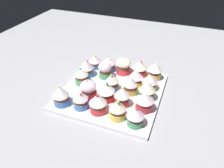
# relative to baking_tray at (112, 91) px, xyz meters

# --- Properties ---
(ground_plane) EXTENTS (1.80, 1.80, 0.03)m
(ground_plane) POSITION_rel_baking_tray_xyz_m (0.00, 0.00, -0.02)
(ground_plane) COLOR #9E9EA3
(baking_tray) EXTENTS (0.39, 0.39, 0.01)m
(baking_tray) POSITION_rel_baking_tray_xyz_m (0.00, 0.00, 0.00)
(baking_tray) COLOR silver
(baking_tray) RESTS_ON ground_plane
(cupcake_0) EXTENTS (0.06, 0.06, 0.08)m
(cupcake_0) POSITION_rel_baking_tray_xyz_m (-0.14, -0.14, 0.05)
(cupcake_0) COLOR #EFC651
(cupcake_0) RESTS_ON baking_tray
(cupcake_1) EXTENTS (0.06, 0.06, 0.08)m
(cupcake_1) POSITION_rel_baking_tray_xyz_m (-0.07, -0.14, 0.04)
(cupcake_1) COLOR #D1333D
(cupcake_1) RESTS_ON baking_tray
(cupcake_2) EXTENTS (0.07, 0.07, 0.07)m
(cupcake_2) POSITION_rel_baking_tray_xyz_m (0.00, -0.14, 0.04)
(cupcake_2) COLOR #D1333D
(cupcake_2) RESTS_ON baking_tray
(cupcake_3) EXTENTS (0.06, 0.06, 0.06)m
(cupcake_3) POSITION_rel_baking_tray_xyz_m (0.07, -0.14, 0.04)
(cupcake_3) COLOR #477AC6
(cupcake_3) RESTS_ON baking_tray
(cupcake_4) EXTENTS (0.06, 0.06, 0.07)m
(cupcake_4) POSITION_rel_baking_tray_xyz_m (0.14, -0.14, 0.04)
(cupcake_4) COLOR #477AC6
(cupcake_4) RESTS_ON baking_tray
(cupcake_5) EXTENTS (0.06, 0.06, 0.07)m
(cupcake_5) POSITION_rel_baking_tray_xyz_m (-0.14, -0.06, 0.04)
(cupcake_5) COLOR #EFC651
(cupcake_5) RESTS_ON baking_tray
(cupcake_6) EXTENTS (0.06, 0.06, 0.07)m
(cupcake_6) POSITION_rel_baking_tray_xyz_m (-0.08, -0.07, 0.04)
(cupcake_6) COLOR #EFC651
(cupcake_6) RESTS_ON baking_tray
(cupcake_7) EXTENTS (0.06, 0.06, 0.07)m
(cupcake_7) POSITION_rel_baking_tray_xyz_m (0.06, -0.08, 0.04)
(cupcake_7) COLOR #4C9E6B
(cupcake_7) RESTS_ON baking_tray
(cupcake_8) EXTENTS (0.06, 0.06, 0.08)m
(cupcake_8) POSITION_rel_baking_tray_xyz_m (0.14, -0.06, 0.04)
(cupcake_8) COLOR #477AC6
(cupcake_8) RESTS_ON baking_tray
(cupcake_9) EXTENTS (0.06, 0.06, 0.08)m
(cupcake_9) POSITION_rel_baking_tray_xyz_m (-0.14, -0.00, 0.05)
(cupcake_9) COLOR #4C9E6B
(cupcake_9) RESTS_ON baking_tray
(cupcake_10) EXTENTS (0.05, 0.05, 0.08)m
(cupcake_10) POSITION_rel_baking_tray_xyz_m (-0.07, -0.01, 0.05)
(cupcake_10) COLOR #EFC651
(cupcake_10) RESTS_ON baking_tray
(cupcake_11) EXTENTS (0.05, 0.05, 0.08)m
(cupcake_11) POSITION_rel_baking_tray_xyz_m (-0.00, 0.00, 0.04)
(cupcake_11) COLOR #477AC6
(cupcake_11) RESTS_ON baking_tray
(cupcake_12) EXTENTS (0.06, 0.06, 0.08)m
(cupcake_12) POSITION_rel_baking_tray_xyz_m (0.13, -0.00, 0.04)
(cupcake_12) COLOR #4C9E6B
(cupcake_12) RESTS_ON baking_tray
(cupcake_13) EXTENTS (0.07, 0.07, 0.07)m
(cupcake_13) POSITION_rel_baking_tray_xyz_m (-0.15, 0.06, 0.04)
(cupcake_13) COLOR #D1333D
(cupcake_13) RESTS_ON baking_tray
(cupcake_14) EXTENTS (0.06, 0.06, 0.08)m
(cupcake_14) POSITION_rel_baking_tray_xyz_m (-0.07, 0.07, 0.05)
(cupcake_14) COLOR #D1333D
(cupcake_14) RESTS_ON baking_tray
(cupcake_15) EXTENTS (0.07, 0.07, 0.08)m
(cupcake_15) POSITION_rel_baking_tray_xyz_m (-0.00, 0.06, 0.05)
(cupcake_15) COLOR #D1333D
(cupcake_15) RESTS_ON baking_tray
(cupcake_16) EXTENTS (0.06, 0.06, 0.07)m
(cupcake_16) POSITION_rel_baking_tray_xyz_m (0.07, 0.07, 0.04)
(cupcake_16) COLOR #D1333D
(cupcake_16) RESTS_ON baking_tray
(cupcake_17) EXTENTS (0.06, 0.06, 0.07)m
(cupcake_17) POSITION_rel_baking_tray_xyz_m (-0.14, 0.15, 0.04)
(cupcake_17) COLOR #4C9E6B
(cupcake_17) RESTS_ON baking_tray
(cupcake_18) EXTENTS (0.06, 0.06, 0.08)m
(cupcake_18) POSITION_rel_baking_tray_xyz_m (-0.07, 0.14, 0.04)
(cupcake_18) COLOR #EFC651
(cupcake_18) RESTS_ON baking_tray
(cupcake_19) EXTENTS (0.06, 0.06, 0.08)m
(cupcake_19) POSITION_rel_baking_tray_xyz_m (-0.00, 0.14, 0.05)
(cupcake_19) COLOR #D1333D
(cupcake_19) RESTS_ON baking_tray
(cupcake_20) EXTENTS (0.06, 0.06, 0.07)m
(cupcake_20) POSITION_rel_baking_tray_xyz_m (0.07, 0.14, 0.04)
(cupcake_20) COLOR #477AC6
(cupcake_20) RESTS_ON baking_tray
(cupcake_21) EXTENTS (0.06, 0.06, 0.08)m
(cupcake_21) POSITION_rel_baking_tray_xyz_m (0.14, 0.15, 0.05)
(cupcake_21) COLOR #477AC6
(cupcake_21) RESTS_ON baking_tray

